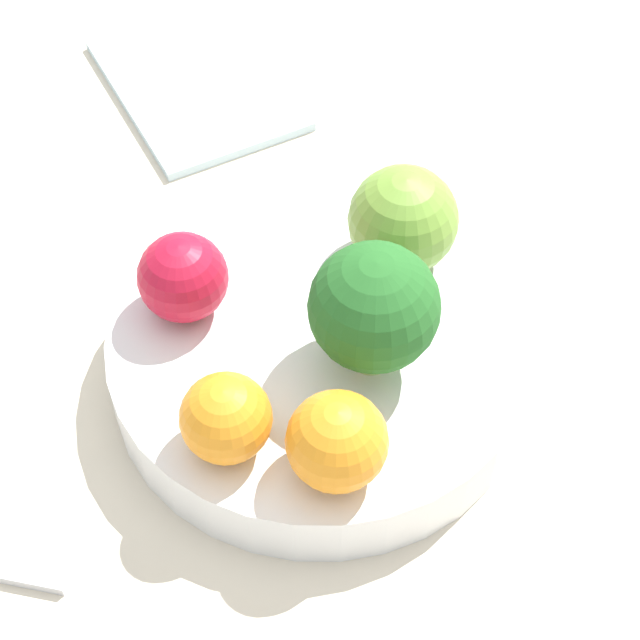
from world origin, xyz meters
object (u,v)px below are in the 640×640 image
object	(u,v)px
apple_green	(183,277)
orange_back	(226,418)
bowl	(320,354)
orange_front	(337,441)
broccoli	(374,309)
napkin	(197,85)
apple_red	(403,220)

from	to	relation	value
apple_green	orange_back	world-z (taller)	apple_green
bowl	orange_back	size ratio (longest dim) A/B	5.08
orange_front	orange_back	bearing A→B (deg)	137.38
broccoli	apple_green	xyz separation A→B (m)	(-0.07, 0.07, -0.02)
broccoli	apple_green	size ratio (longest dim) A/B	1.57
orange_front	bowl	bearing A→B (deg)	67.90
broccoli	orange_back	world-z (taller)	broccoli
apple_green	broccoli	bearing A→B (deg)	-47.19
napkin	apple_green	bearing A→B (deg)	-113.99
broccoli	napkin	xyz separation A→B (m)	(0.02, 0.27, -0.07)
broccoli	orange_front	xyz separation A→B (m)	(-0.04, -0.05, -0.02)
napkin	orange_front	bearing A→B (deg)	-101.60
orange_back	napkin	xyz separation A→B (m)	(0.10, 0.28, -0.05)
apple_red	napkin	distance (m)	0.23
apple_red	apple_green	distance (m)	0.11
bowl	orange_back	distance (m)	0.09
orange_front	orange_back	world-z (taller)	orange_front
bowl	napkin	distance (m)	0.24
broccoli	bowl	bearing A→B (deg)	119.38
orange_back	napkin	world-z (taller)	orange_back
apple_red	apple_green	xyz separation A→B (m)	(-0.11, 0.02, -0.01)
apple_green	napkin	bearing A→B (deg)	66.01
apple_green	orange_front	size ratio (longest dim) A/B	0.99
apple_red	orange_back	xyz separation A→B (m)	(-0.13, -0.06, -0.01)
broccoli	apple_red	world-z (taller)	broccoli
bowl	napkin	xyz separation A→B (m)	(0.04, 0.24, -0.01)
broccoli	orange_front	world-z (taller)	broccoli
bowl	orange_back	xyz separation A→B (m)	(-0.07, -0.04, 0.04)
apple_red	orange_front	size ratio (longest dim) A/B	1.23
bowl	orange_back	world-z (taller)	orange_back
broccoli	orange_back	bearing A→B (deg)	-171.74
apple_red	napkin	bearing A→B (deg)	96.68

